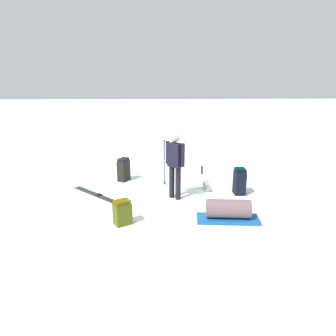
{
  "coord_description": "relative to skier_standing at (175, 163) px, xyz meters",
  "views": [
    {
      "loc": [
        7.66,
        -0.31,
        2.95
      ],
      "look_at": [
        0.0,
        0.0,
        0.7
      ],
      "focal_mm": 32.36,
      "sensor_mm": 36.0,
      "label": 1
    }
  ],
  "objects": [
    {
      "name": "backpack_bright",
      "position": [
        -0.24,
        1.73,
        -0.61
      ],
      "size": [
        0.35,
        0.28,
        0.71
      ],
      "color": "black",
      "rests_on": "ground_plane"
    },
    {
      "name": "ski_pair_near",
      "position": [
        -0.23,
        -2.01,
        -0.94
      ],
      "size": [
        1.49,
        1.57,
        0.05
      ],
      "color": "black",
      "rests_on": "ground_plane"
    },
    {
      "name": "gear_sled",
      "position": [
        1.36,
        1.06,
        -0.73
      ],
      "size": [
        0.57,
        1.37,
        0.49
      ],
      "color": "#144B87",
      "rests_on": "ground_plane"
    },
    {
      "name": "sleeping_mat_rolled",
      "position": [
        -0.64,
        0.93,
        -0.86
      ],
      "size": [
        0.55,
        0.18,
        0.18
      ],
      "primitive_type": "cylinder",
      "rotation": [
        0.0,
        1.57,
        0.01
      ],
      "color": "gray",
      "rests_on": "ground_plane"
    },
    {
      "name": "ground_plane",
      "position": [
        -0.39,
        -0.16,
        -0.95
      ],
      "size": [
        80.0,
        80.0,
        0.0
      ],
      "primitive_type": "plane",
      "color": "white"
    },
    {
      "name": "backpack_small_spare",
      "position": [
        -1.48,
        -1.45,
        -0.61
      ],
      "size": [
        0.44,
        0.39,
        0.7
      ],
      "color": "black",
      "rests_on": "ground_plane"
    },
    {
      "name": "ski_poles_planted_near",
      "position": [
        -1.08,
        -0.24,
        -0.22
      ],
      "size": [
        0.16,
        0.1,
        1.32
      ],
      "color": "black",
      "rests_on": "ground_plane"
    },
    {
      "name": "backpack_large_dark",
      "position": [
        1.4,
        -1.19,
        -0.69
      ],
      "size": [
        0.4,
        0.43,
        0.54
      ],
      "color": "#484C11",
      "rests_on": "ground_plane"
    },
    {
      "name": "thermos_bottle",
      "position": [
        -2.05,
        1.01,
        -0.82
      ],
      "size": [
        0.07,
        0.07,
        0.26
      ],
      "primitive_type": "cylinder",
      "color": "black",
      "rests_on": "ground_plane"
    },
    {
      "name": "skier_standing",
      "position": [
        0.0,
        0.0,
        0.0
      ],
      "size": [
        0.41,
        0.45,
        1.7
      ],
      "color": "black",
      "rests_on": "ground_plane"
    }
  ]
}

